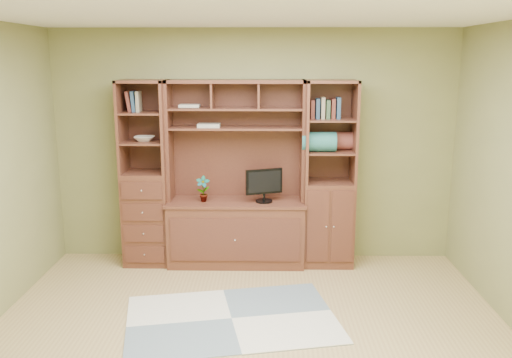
{
  "coord_description": "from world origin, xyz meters",
  "views": [
    {
      "loc": [
        0.13,
        -4.05,
        2.27
      ],
      "look_at": [
        0.04,
        1.2,
        1.1
      ],
      "focal_mm": 38.0,
      "sensor_mm": 36.0,
      "label": 1
    }
  ],
  "objects_px": {
    "left_tower": "(146,174)",
    "monitor": "(264,179)",
    "right_tower": "(329,175)",
    "center_hutch": "(236,175)"
  },
  "relations": [
    {
      "from": "center_hutch",
      "to": "monitor",
      "type": "height_order",
      "value": "center_hutch"
    },
    {
      "from": "center_hutch",
      "to": "monitor",
      "type": "relative_size",
      "value": 4.03
    },
    {
      "from": "center_hutch",
      "to": "left_tower",
      "type": "relative_size",
      "value": 1.0
    },
    {
      "from": "center_hutch",
      "to": "right_tower",
      "type": "bearing_deg",
      "value": 2.23
    },
    {
      "from": "center_hutch",
      "to": "right_tower",
      "type": "distance_m",
      "value": 1.03
    },
    {
      "from": "right_tower",
      "to": "monitor",
      "type": "relative_size",
      "value": 4.03
    },
    {
      "from": "left_tower",
      "to": "right_tower",
      "type": "height_order",
      "value": "same"
    },
    {
      "from": "left_tower",
      "to": "monitor",
      "type": "distance_m",
      "value": 1.31
    },
    {
      "from": "left_tower",
      "to": "right_tower",
      "type": "distance_m",
      "value": 2.02
    },
    {
      "from": "center_hutch",
      "to": "monitor",
      "type": "xyz_separation_m",
      "value": [
        0.31,
        -0.03,
        -0.04
      ]
    }
  ]
}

